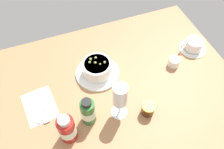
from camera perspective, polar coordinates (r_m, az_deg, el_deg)
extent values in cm
cube|color=#A8754C|center=(100.23, 0.38, -4.86)|extent=(110.00, 84.00, 3.00)
cylinder|color=white|center=(104.07, -3.58, 0.31)|extent=(19.37, 19.37, 1.20)
cylinder|color=white|center=(101.02, -3.69, 1.60)|extent=(12.58, 12.58, 6.46)
cylinder|color=beige|center=(99.11, -3.76, 2.46)|extent=(10.82, 10.82, 1.60)
sphere|color=#949A54|center=(98.63, -4.15, 2.91)|extent=(1.10, 1.10, 1.10)
sphere|color=#949A54|center=(98.46, -2.04, 2.93)|extent=(1.13, 1.13, 1.13)
sphere|color=#949A54|center=(100.04, -5.29, 3.78)|extent=(1.18, 1.18, 1.18)
sphere|color=#949A54|center=(98.03, -2.94, 2.57)|extent=(0.83, 0.83, 0.83)
sphere|color=#949A54|center=(98.95, -5.54, 2.99)|extent=(1.18, 1.18, 1.18)
sphere|color=#949A54|center=(100.34, -4.05, 4.11)|extent=(1.18, 1.18, 1.18)
cube|color=white|center=(99.98, -17.33, -7.37)|extent=(13.75, 17.41, 0.30)
cube|color=silver|center=(100.05, -16.82, -6.60)|extent=(2.72, 14.05, 0.50)
cube|color=silver|center=(96.07, -15.98, -10.43)|extent=(2.58, 3.82, 0.40)
cube|color=silver|center=(100.38, -18.36, -7.03)|extent=(2.42, 13.03, 0.50)
ellipsoid|color=silver|center=(96.76, -17.69, -10.45)|extent=(2.40, 4.00, 0.60)
cylinder|color=white|center=(120.33, 19.17, 6.12)|extent=(12.82, 12.82, 0.90)
cylinder|color=white|center=(118.36, 19.54, 7.04)|extent=(8.14, 8.14, 4.80)
cylinder|color=#402210|center=(117.07, 19.79, 7.68)|extent=(6.92, 6.92, 1.00)
torus|color=white|center=(115.86, 17.38, 6.78)|extent=(3.67, 1.22, 3.60)
cylinder|color=white|center=(109.54, 14.95, 2.96)|extent=(4.93, 4.93, 4.24)
cone|color=white|center=(109.83, 15.54, 4.25)|extent=(2.89, 2.81, 2.36)
cylinder|color=white|center=(94.22, 1.79, -9.20)|extent=(6.63, 6.63, 0.40)
cylinder|color=white|center=(90.58, 1.86, -8.03)|extent=(0.80, 0.80, 7.81)
cylinder|color=white|center=(82.81, 2.02, -5.12)|extent=(5.51, 5.51, 10.06)
cylinder|color=#EEE5C5|center=(84.11, 1.99, -5.65)|extent=(4.52, 4.52, 6.03)
cylinder|color=#49250F|center=(93.41, 8.81, -8.50)|extent=(5.06, 5.06, 4.57)
cylinder|color=yellow|center=(91.06, 9.03, -7.72)|extent=(5.32, 5.32, 0.80)
cylinder|color=#B21E19|center=(86.22, -10.96, -13.10)|extent=(6.25, 6.25, 12.12)
cylinder|color=white|center=(86.44, -10.94, -13.16)|extent=(6.37, 6.37, 4.60)
cylinder|color=silver|center=(79.86, -11.76, -11.09)|extent=(4.06, 4.06, 2.06)
cylinder|color=#337233|center=(88.05, -5.90, -9.16)|extent=(5.56, 5.56, 12.13)
cylinder|color=silver|center=(88.27, -5.89, -9.23)|extent=(5.67, 5.67, 4.61)
cylinder|color=black|center=(81.94, -6.31, -6.95)|extent=(3.61, 3.61, 1.79)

